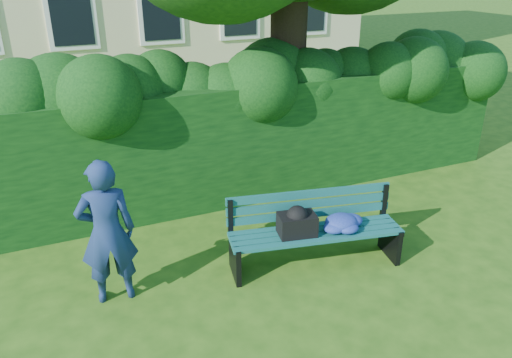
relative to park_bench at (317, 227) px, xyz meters
name	(u,v)px	position (x,y,z in m)	size (l,w,h in m)	color
ground	(276,268)	(-0.49, 0.08, -0.51)	(80.00, 80.00, 0.00)	#254D11
hedge	(213,143)	(-0.49, 2.28, 0.39)	(10.00, 1.00, 1.80)	black
park_bench	(317,227)	(0.00, 0.00, 0.00)	(2.14, 0.94, 0.89)	#0D443F
man_reading	(107,233)	(-2.37, 0.30, 0.31)	(0.60, 0.39, 1.65)	navy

